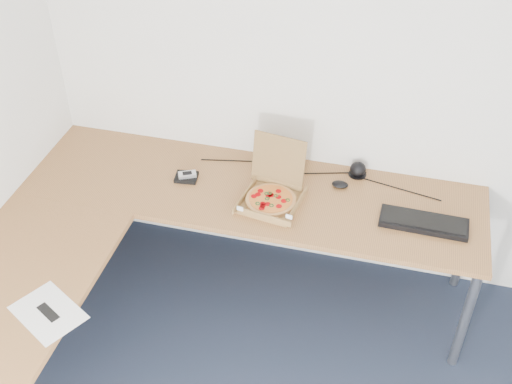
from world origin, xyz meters
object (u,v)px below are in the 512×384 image
(desk, at_px, (170,235))
(drinking_glass, at_px, (285,157))
(keyboard, at_px, (424,223))
(pizza_box, at_px, (272,196))
(wallet, at_px, (186,177))

(desk, relative_size, drinking_glass, 19.91)
(desk, relative_size, keyboard, 5.62)
(desk, distance_m, drinking_glass, 0.82)
(pizza_box, relative_size, keyboard, 0.78)
(drinking_glass, bearing_deg, pizza_box, -90.42)
(pizza_box, xyz_separation_m, keyboard, (0.80, 0.01, -0.02))
(drinking_glass, relative_size, keyboard, 0.28)
(drinking_glass, bearing_deg, wallet, -153.76)
(desk, bearing_deg, wallet, 97.75)
(wallet, bearing_deg, desk, -89.47)
(keyboard, distance_m, wallet, 1.30)
(desk, xyz_separation_m, pizza_box, (0.45, 0.36, 0.07))
(wallet, bearing_deg, drinking_glass, 19.03)
(pizza_box, height_order, keyboard, pizza_box)
(drinking_glass, height_order, keyboard, drinking_glass)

